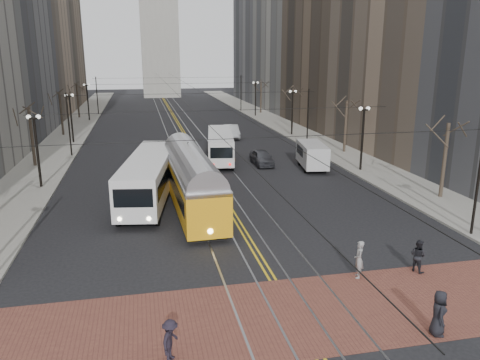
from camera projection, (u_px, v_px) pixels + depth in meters
name	position (u px, v px, depth m)	size (l,w,h in m)	color
ground	(268.00, 271.00, 22.93)	(260.00, 260.00, 0.00)	black
sidewalk_left	(70.00, 134.00, 62.39)	(5.00, 140.00, 0.15)	gray
sidewalk_right	(285.00, 127.00, 68.44)	(5.00, 140.00, 0.15)	gray
crosswalk_band	(293.00, 314.00, 19.15)	(25.00, 6.00, 0.01)	brown
streetcar_rails	(183.00, 131.00, 65.43)	(4.80, 130.00, 0.02)	gray
centre_lines	(183.00, 131.00, 65.43)	(0.42, 130.00, 0.01)	gold
building_left_far	(33.00, 5.00, 93.82)	(16.00, 20.00, 40.00)	brown
building_right_mid	(356.00, 6.00, 67.11)	(16.00, 20.00, 34.00)	brown
building_right_far	(277.00, 10.00, 104.11)	(16.00, 20.00, 40.00)	slate
lamp_posts	(196.00, 128.00, 49.36)	(27.60, 57.20, 5.60)	black
street_trees	(189.00, 120.00, 55.50)	(31.68, 53.28, 5.60)	#382D23
trolley_wires	(190.00, 112.00, 54.85)	(25.96, 120.00, 6.60)	black
transit_bus	(149.00, 179.00, 33.73)	(2.70, 12.96, 3.24)	silver
streetcar	(192.00, 185.00, 32.00)	(2.57, 13.84, 3.26)	#EEA315
rear_bus	(220.00, 147.00, 46.69)	(2.33, 10.73, 2.80)	silver
cargo_van	(312.00, 156.00, 43.30)	(2.06, 5.36, 2.37)	silver
sedan_grey	(262.00, 157.00, 44.96)	(1.70, 4.22, 1.44)	#3F4147
sedan_silver	(231.00, 131.00, 59.49)	(1.75, 5.03, 1.66)	#AEB2B6
pedestrian_a	(439.00, 313.00, 17.54)	(0.88, 0.57, 1.80)	black
pedestrian_b	(359.00, 259.00, 22.09)	(0.67, 0.44, 1.83)	gray
pedestrian_c	(418.00, 256.00, 22.75)	(0.79, 0.62, 1.63)	black
pedestrian_d	(170.00, 340.00, 16.09)	(0.99, 0.57, 1.54)	black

